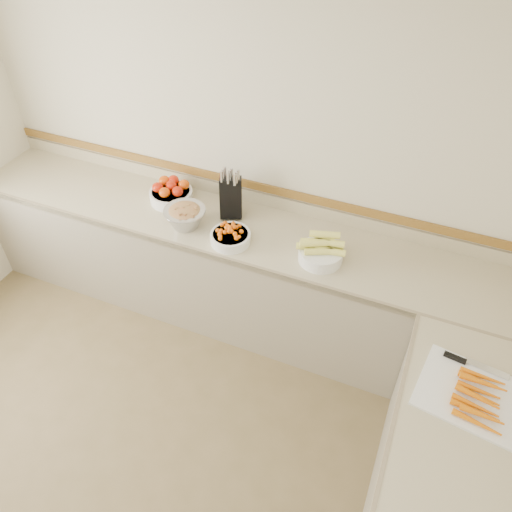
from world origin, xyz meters
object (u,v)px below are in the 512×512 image
at_px(knife_block, 231,197).
at_px(cherry_tomato_bowl, 230,236).
at_px(cutting_board, 474,395).
at_px(rhubarb_bowl, 185,216).
at_px(tomato_bowl, 171,193).
at_px(corn_bowl, 321,251).

relative_size(knife_block, cherry_tomato_bowl, 1.36).
height_order(cherry_tomato_bowl, cutting_board, cherry_tomato_bowl).
bearing_deg(rhubarb_bowl, cherry_tomato_bowl, -6.15).
bearing_deg(cherry_tomato_bowl, rhubarb_bowl, 173.85).
distance_m(knife_block, cutting_board, 1.95).
relative_size(tomato_bowl, rhubarb_bowl, 1.09).
distance_m(tomato_bowl, cherry_tomato_bowl, 0.65).
height_order(corn_bowl, rhubarb_bowl, corn_bowl).
bearing_deg(tomato_bowl, knife_block, 2.29).
relative_size(cherry_tomato_bowl, rhubarb_bowl, 0.93).
xyz_separation_m(cherry_tomato_bowl, cutting_board, (1.60, -0.61, -0.03)).
height_order(knife_block, rhubarb_bowl, knife_block).
xyz_separation_m(tomato_bowl, cutting_board, (2.20, -0.88, -0.05)).
xyz_separation_m(tomato_bowl, corn_bowl, (1.20, -0.20, 0.00)).
distance_m(cherry_tomato_bowl, corn_bowl, 0.61).
height_order(cherry_tomato_bowl, rhubarb_bowl, rhubarb_bowl).
bearing_deg(cutting_board, knife_block, 152.58).
bearing_deg(knife_block, corn_bowl, -16.81).
height_order(tomato_bowl, corn_bowl, corn_bowl).
xyz_separation_m(knife_block, tomato_bowl, (-0.48, -0.02, -0.08)).
bearing_deg(rhubarb_bowl, corn_bowl, 1.39).
bearing_deg(cherry_tomato_bowl, corn_bowl, 5.84).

